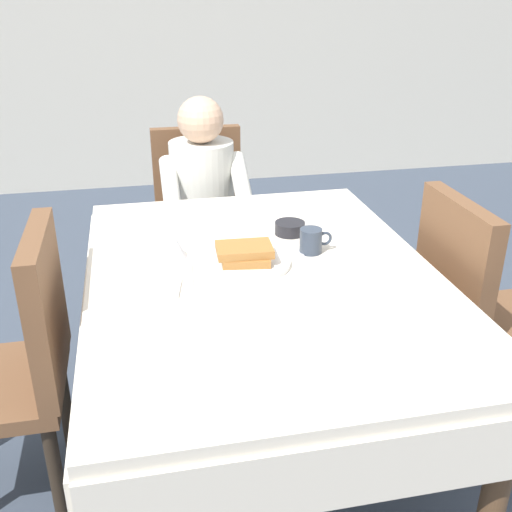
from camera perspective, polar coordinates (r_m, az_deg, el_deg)
ground_plane at (r=2.34m, az=0.57°, el=-18.00°), size 14.00×14.00×0.00m
dining_table_main at (r=1.96m, az=0.65°, el=-3.88°), size 1.12×1.52×0.74m
chair_diner at (r=3.06m, az=-5.24°, el=4.27°), size 0.44×0.45×0.93m
diner_person at (r=2.87m, az=-4.96°, el=5.81°), size 0.40×0.43×1.12m
chair_right_side at (r=2.30m, az=19.83°, el=-4.42°), size 0.45×0.44×0.93m
chair_left_side at (r=2.03m, az=-21.42°, el=-8.76°), size 0.45×0.44×0.93m
plate_breakfast at (r=1.97m, az=-0.80°, el=-0.65°), size 0.28×0.28×0.02m
breakfast_stack at (r=1.95m, az=-1.04°, el=0.25°), size 0.19×0.15×0.05m
cup_coffee at (r=2.05m, az=5.25°, el=1.45°), size 0.11×0.08×0.08m
bowl_butter at (r=2.21m, az=3.21°, el=2.65°), size 0.11×0.11×0.04m
syrup_pitcher at (r=2.03m, az=-7.63°, el=0.87°), size 0.08×0.08×0.07m
fork_left_of_plate at (r=1.93m, az=-6.24°, el=-1.54°), size 0.03×0.18×0.00m
knife_right_of_plate at (r=1.99m, az=4.68°, el=-0.55°), size 0.03×0.20×0.00m
spoon_near_edge at (r=1.68m, az=2.71°, el=-5.58°), size 0.15×0.03×0.00m
napkin_folded at (r=1.84m, az=-9.80°, el=-3.02°), size 0.19×0.15×0.01m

